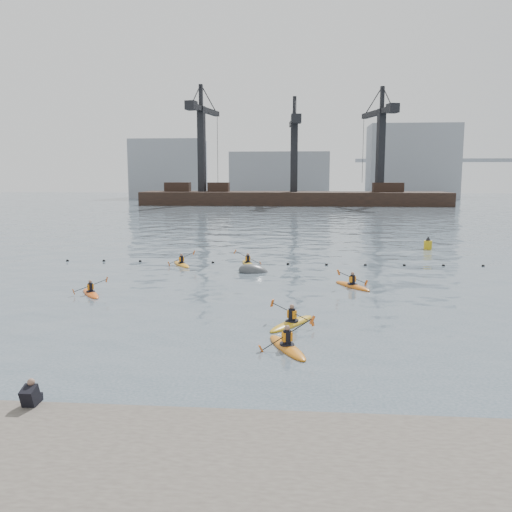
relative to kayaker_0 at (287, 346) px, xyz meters
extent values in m
plane|color=#394953|center=(-1.51, -1.41, -0.11)|extent=(400.00, 400.00, 0.00)
cube|color=#4C443D|center=(-1.51, -10.41, -0.11)|extent=(18.00, 7.00, 1.00)
cube|color=black|center=(-7.01, -7.21, 0.67)|extent=(0.38, 0.60, 0.67)
cube|color=black|center=(-7.01, -6.99, 0.51)|extent=(0.34, 0.40, 0.24)
sphere|color=#8C6651|center=(-7.01, -7.11, 1.05)|extent=(0.21, 0.21, 0.21)
sphere|color=black|center=(-18.51, 21.09, -0.08)|extent=(0.24, 0.24, 0.24)
sphere|color=black|center=(-15.51, 21.25, -0.08)|extent=(0.24, 0.24, 0.24)
sphere|color=black|center=(-12.51, 21.33, -0.08)|extent=(0.24, 0.24, 0.24)
sphere|color=black|center=(-9.51, 21.30, -0.08)|extent=(0.24, 0.24, 0.24)
sphere|color=black|center=(-6.51, 21.17, -0.08)|extent=(0.24, 0.24, 0.24)
sphere|color=black|center=(-3.51, 21.00, -0.08)|extent=(0.24, 0.24, 0.24)
sphere|color=black|center=(-0.51, 20.87, -0.08)|extent=(0.24, 0.24, 0.24)
sphere|color=black|center=(2.49, 20.84, -0.08)|extent=(0.24, 0.24, 0.24)
sphere|color=black|center=(5.49, 20.93, -0.08)|extent=(0.24, 0.24, 0.24)
sphere|color=black|center=(8.49, 21.09, -0.08)|extent=(0.24, 0.24, 0.24)
sphere|color=black|center=(11.49, 21.25, -0.08)|extent=(0.24, 0.24, 0.24)
sphere|color=black|center=(14.49, 21.33, -0.08)|extent=(0.24, 0.24, 0.24)
cube|color=black|center=(-1.51, 108.59, 0.74)|extent=(72.00, 12.00, 4.50)
cube|color=black|center=(-29.51, 108.59, 4.09)|extent=(6.00, 3.00, 2.20)
cube|color=black|center=(-19.51, 108.59, 4.09)|extent=(5.00, 3.00, 2.20)
cube|color=black|center=(20.49, 108.59, 4.09)|extent=(7.00, 3.00, 2.20)
cube|color=black|center=(-23.51, 108.59, 12.99)|extent=(1.85, 1.85, 20.00)
cube|color=black|center=(-23.05, 111.24, 22.39)|extent=(4.31, 17.93, 1.20)
cube|color=black|center=(-24.61, 102.38, 22.39)|extent=(2.62, 2.94, 2.00)
cube|color=black|center=(-23.51, 108.59, 25.49)|extent=(0.93, 0.93, 5.00)
cube|color=black|center=(-1.51, 108.59, 11.49)|extent=(1.73, 1.73, 17.00)
cube|color=black|center=(-1.71, 110.83, 19.39)|extent=(2.50, 15.05, 1.20)
cube|color=black|center=(-1.06, 103.36, 19.39)|extent=(2.42, 2.78, 2.00)
cube|color=black|center=(-1.51, 108.59, 22.49)|extent=(0.87, 0.87, 5.00)
cube|color=black|center=(18.49, 108.59, 12.49)|extent=(1.96, 1.96, 19.00)
cube|color=black|center=(17.83, 111.05, 21.39)|extent=(5.56, 16.73, 1.20)
cube|color=black|center=(20.03, 102.84, 21.39)|extent=(2.80, 3.08, 2.00)
cube|color=black|center=(18.49, 108.59, 24.49)|extent=(0.98, 0.98, 5.00)
cube|color=gray|center=(-41.51, 148.59, 8.89)|extent=(22.00, 14.00, 18.00)
cube|color=gray|center=(-6.51, 148.59, 6.89)|extent=(30.00, 14.00, 14.00)
cube|color=gray|center=(33.49, 148.59, 10.89)|extent=(26.00, 14.00, 22.00)
cube|color=gray|center=(53.49, 168.59, 11.89)|extent=(70.00, 2.00, 1.20)
cylinder|color=gray|center=(28.49, 168.59, 9.89)|extent=(1.60, 1.60, 20.00)
ellipsoid|color=orange|center=(0.00, 0.00, -0.06)|extent=(2.03, 3.45, 0.35)
cylinder|color=black|center=(0.00, 0.00, 0.08)|extent=(0.86, 0.86, 0.06)
cylinder|color=black|center=(0.00, 0.00, 0.38)|extent=(0.32, 0.32, 0.56)
cube|color=orange|center=(0.00, 0.00, 0.40)|extent=(0.45, 0.38, 0.37)
sphere|color=#8C6651|center=(0.00, 0.00, 0.76)|extent=(0.23, 0.23, 0.23)
cylinder|color=black|center=(0.00, 0.00, 0.49)|extent=(1.97, 0.90, 1.12)
cube|color=#D85914|center=(-1.01, -0.45, -0.01)|extent=(0.26, 0.23, 0.35)
cube|color=#D85914|center=(1.01, 0.45, 0.99)|extent=(0.26, 0.23, 0.35)
ellipsoid|color=gold|center=(0.12, 3.56, -0.06)|extent=(2.42, 3.35, 0.35)
cylinder|color=black|center=(0.12, 3.56, 0.08)|extent=(0.90, 0.90, 0.07)
cylinder|color=black|center=(0.12, 3.56, 0.39)|extent=(0.33, 0.33, 0.57)
cube|color=orange|center=(0.12, 3.56, 0.41)|extent=(0.46, 0.41, 0.37)
sphere|color=#8C6651|center=(0.12, 3.56, 0.77)|extent=(0.23, 0.23, 0.23)
cylinder|color=black|center=(0.12, 3.56, 0.49)|extent=(2.01, 1.25, 0.66)
cube|color=#D85914|center=(-0.83, 4.14, 0.78)|extent=(0.21, 0.21, 0.37)
cube|color=#D85914|center=(1.08, 2.98, 0.21)|extent=(0.21, 0.21, 0.37)
ellipsoid|color=#E95B15|center=(-11.81, 9.17, -0.07)|extent=(2.19, 2.85, 0.30)
cylinder|color=black|center=(-11.81, 9.17, 0.05)|extent=(0.79, 0.79, 0.06)
cylinder|color=black|center=(-11.81, 9.17, 0.32)|extent=(0.28, 0.28, 0.49)
cube|color=orange|center=(-11.81, 9.17, 0.34)|extent=(0.40, 0.36, 0.32)
sphere|color=#8C6651|center=(-11.81, 9.17, 0.65)|extent=(0.20, 0.20, 0.20)
cylinder|color=black|center=(-11.81, 9.17, 0.41)|extent=(1.68, 1.15, 0.62)
cube|color=#D85914|center=(-12.61, 8.63, 0.14)|extent=(0.19, 0.19, 0.32)
cube|color=#D85914|center=(-11.01, 9.71, 0.68)|extent=(0.19, 0.19, 0.32)
ellipsoid|color=#C49217|center=(-3.67, 20.72, -0.07)|extent=(1.55, 3.25, 0.32)
cylinder|color=black|center=(-3.67, 20.72, 0.06)|extent=(0.75, 0.75, 0.06)
cylinder|color=black|center=(-3.67, 20.72, 0.34)|extent=(0.30, 0.30, 0.52)
cube|color=orange|center=(-3.67, 20.72, 0.36)|extent=(0.41, 0.32, 0.34)
sphere|color=#8C6651|center=(-3.67, 20.72, 0.70)|extent=(0.21, 0.21, 0.21)
cylinder|color=black|center=(-3.67, 20.72, 0.44)|extent=(1.88, 0.61, 1.08)
cube|color=#D85914|center=(-4.64, 20.42, 0.93)|extent=(0.24, 0.19, 0.32)
cube|color=#D85914|center=(-2.69, 21.02, -0.04)|extent=(0.24, 0.19, 0.32)
ellipsoid|color=#C96012|center=(3.74, 12.63, -0.06)|extent=(2.38, 3.24, 0.34)
cylinder|color=black|center=(3.74, 12.63, 0.07)|extent=(0.88, 0.88, 0.06)
cylinder|color=black|center=(3.74, 12.63, 0.37)|extent=(0.32, 0.32, 0.55)
cube|color=orange|center=(3.74, 12.63, 0.39)|extent=(0.45, 0.40, 0.36)
sphere|color=#8C6651|center=(3.74, 12.63, 0.74)|extent=(0.22, 0.22, 0.22)
cylinder|color=black|center=(3.74, 12.63, 0.48)|extent=(1.85, 1.18, 0.96)
cube|color=#D85914|center=(4.66, 13.21, 0.05)|extent=(0.24, 0.23, 0.35)
cube|color=#D85914|center=(2.82, 12.06, 0.91)|extent=(0.24, 0.23, 0.35)
ellipsoid|color=orange|center=(-8.78, 19.92, -0.07)|extent=(2.21, 3.10, 0.32)
cylinder|color=black|center=(-8.78, 19.92, 0.07)|extent=(0.83, 0.83, 0.06)
cylinder|color=black|center=(-8.78, 19.92, 0.35)|extent=(0.30, 0.30, 0.52)
cube|color=orange|center=(-8.78, 19.92, 0.37)|extent=(0.43, 0.38, 0.34)
sphere|color=#8C6651|center=(-8.78, 19.92, 0.70)|extent=(0.21, 0.21, 0.21)
cylinder|color=black|center=(-8.78, 19.92, 0.45)|extent=(1.81, 1.10, 0.83)
cube|color=#D85914|center=(-9.66, 19.39, 0.08)|extent=(0.22, 0.21, 0.34)
cube|color=#D85914|center=(-7.90, 20.45, 0.82)|extent=(0.22, 0.21, 0.34)
ellipsoid|color=#3F4144|center=(-2.90, 17.34, -0.11)|extent=(2.57, 1.64, 1.55)
cylinder|color=gold|center=(12.49, 31.07, 0.22)|extent=(0.76, 0.76, 0.97)
cone|color=black|center=(12.49, 31.07, 0.92)|extent=(0.48, 0.48, 0.38)
camera|label=1|loc=(0.54, -21.07, 6.81)|focal=38.00mm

